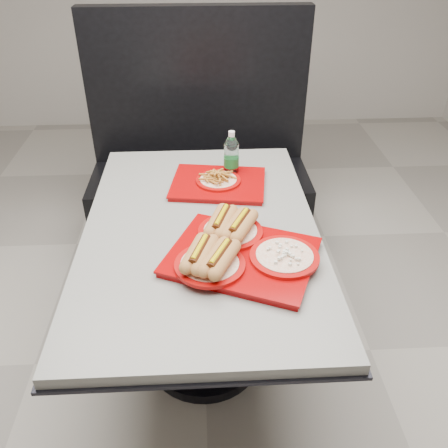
{
  "coord_description": "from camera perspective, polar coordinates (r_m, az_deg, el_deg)",
  "views": [
    {
      "loc": [
        0.01,
        -1.53,
        1.78
      ],
      "look_at": [
        0.08,
        -0.11,
        0.83
      ],
      "focal_mm": 38.0,
      "sensor_mm": 36.0,
      "label": 1
    }
  ],
  "objects": [
    {
      "name": "water_bottle",
      "position": [
        2.16,
        0.89,
        8.05
      ],
      "size": [
        0.07,
        0.07,
        0.22
      ],
      "rotation": [
        0.0,
        0.0,
        -0.3
      ],
      "color": "silver",
      "rests_on": "diner_table"
    },
    {
      "name": "booth_bench",
      "position": [
        2.96,
        -2.91,
        5.92
      ],
      "size": [
        1.3,
        0.57,
        1.35
      ],
      "color": "black",
      "rests_on": "ground"
    },
    {
      "name": "tray_far",
      "position": [
        2.1,
        -0.69,
        5.14
      ],
      "size": [
        0.45,
        0.37,
        0.08
      ],
      "rotation": [
        0.0,
        0.0,
        -0.15
      ],
      "color": "#8D0304",
      "rests_on": "diner_table"
    },
    {
      "name": "diner_table",
      "position": [
        1.94,
        -2.68,
        -4.34
      ],
      "size": [
        0.92,
        1.42,
        0.75
      ],
      "color": "black",
      "rests_on": "ground"
    },
    {
      "name": "tray_near",
      "position": [
        1.65,
        1.55,
        -3.07
      ],
      "size": [
        0.6,
        0.55,
        0.11
      ],
      "rotation": [
        0.0,
        0.0,
        -0.4
      ],
      "color": "#8D0304",
      "rests_on": "diner_table"
    },
    {
      "name": "ground",
      "position": [
        2.34,
        -2.3,
        -15.69
      ],
      "size": [
        6.0,
        6.0,
        0.0
      ],
      "primitive_type": "plane",
      "color": "#9C968B",
      "rests_on": "ground"
    }
  ]
}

